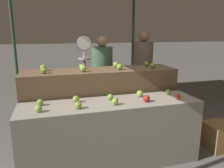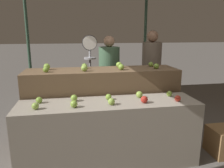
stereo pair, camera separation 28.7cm
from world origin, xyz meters
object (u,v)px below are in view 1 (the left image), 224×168
Objects in this scene: wooden_crate_side at (218,136)px; person_customer_left at (143,67)px; person_vendor_at_scale at (102,72)px; produce_scale at (85,62)px.

person_customer_left is at bearing 105.55° from wooden_crate_side.
person_vendor_at_scale is 0.84m from person_customer_left.
person_customer_left is (0.84, 0.01, 0.06)m from person_vendor_at_scale.
produce_scale is 0.95× the size of person_customer_left.
person_customer_left reaches higher than person_vendor_at_scale.
person_vendor_at_scale is (0.39, 0.35, -0.24)m from produce_scale.
wooden_crate_side is (1.30, -1.64, -0.70)m from person_vendor_at_scale.
produce_scale is at bearing 142.44° from wooden_crate_side.
produce_scale is 1.29m from person_customer_left.
wooden_crate_side is at bearing 120.40° from person_vendor_at_scale.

